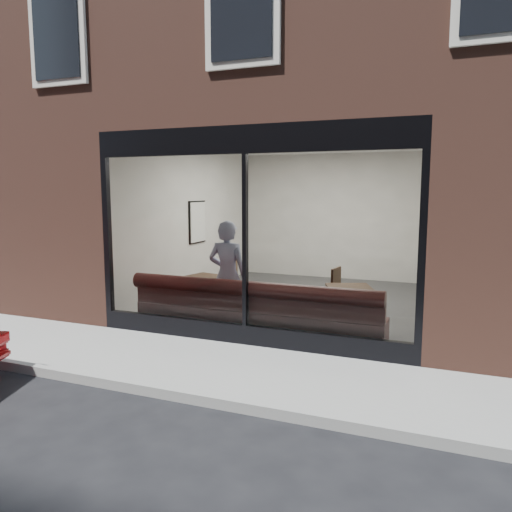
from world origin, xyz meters
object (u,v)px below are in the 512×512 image
at_px(cafe_table_left, 204,278).
at_px(cafe_chair_left, 225,294).
at_px(cafe_chair_right, 325,306).
at_px(cafe_table_right, 349,288).
at_px(person, 228,275).
at_px(banquette, 256,323).

xyz_separation_m(cafe_table_left, cafe_chair_left, (-0.07, 0.99, -0.50)).
bearing_deg(cafe_chair_right, cafe_table_left, 27.03).
bearing_deg(cafe_table_left, cafe_table_right, 0.63).
xyz_separation_m(cafe_table_left, cafe_table_right, (2.59, 0.03, 0.00)).
height_order(person, cafe_table_right, person).
relative_size(person, cafe_table_right, 2.65).
xyz_separation_m(person, cafe_chair_left, (-0.75, 1.46, -0.66)).
xyz_separation_m(banquette, cafe_chair_right, (0.75, 1.43, 0.01)).
bearing_deg(banquette, cafe_table_left, 150.43).
relative_size(cafe_table_right, cafe_chair_left, 1.74).
distance_m(person, cafe_table_right, 1.98).
height_order(cafe_table_right, cafe_chair_right, cafe_table_right).
bearing_deg(banquette, person, 156.27).
bearing_deg(cafe_chair_right, person, 48.73).
height_order(banquette, cafe_chair_right, banquette).
height_order(person, cafe_table_left, person).
bearing_deg(banquette, cafe_chair_left, 128.11).
bearing_deg(cafe_chair_right, cafe_chair_left, 0.12).
distance_m(cafe_chair_left, cafe_chair_right, 2.12).
distance_m(banquette, cafe_table_right, 1.59).
xyz_separation_m(cafe_table_right, cafe_chair_right, (-0.55, 0.67, -0.50)).
relative_size(cafe_table_left, cafe_chair_right, 1.68).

